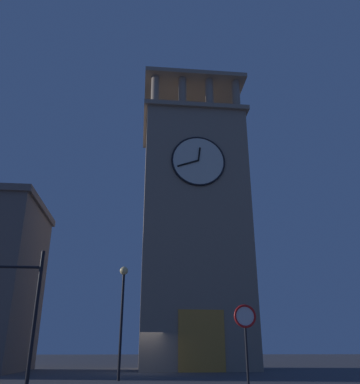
# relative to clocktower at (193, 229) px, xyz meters

# --- Properties ---
(ground_plane) EXTENTS (200.00, 200.00, 0.00)m
(ground_plane) POSITION_rel_clocktower_xyz_m (3.89, 4.29, -10.88)
(ground_plane) COLOR #424247
(clocktower) EXTENTS (8.98, 8.01, 27.33)m
(clocktower) POSITION_rel_clocktower_xyz_m (0.00, 0.00, 0.00)
(clocktower) COLOR gray
(clocktower) RESTS_ON ground_plane
(traffic_signal_near) EXTENTS (4.04, 0.41, 5.50)m
(traffic_signal_near) POSITION_rel_clocktower_xyz_m (9.97, 14.28, -7.31)
(traffic_signal_near) COLOR black
(traffic_signal_near) RESTS_ON ground_plane
(street_lamp) EXTENTS (0.44, 0.44, 5.55)m
(street_lamp) POSITION_rel_clocktower_xyz_m (5.18, 10.70, -7.05)
(street_lamp) COLOR black
(street_lamp) RESTS_ON ground_plane
(no_horn_sign) EXTENTS (0.78, 0.14, 2.88)m
(no_horn_sign) POSITION_rel_clocktower_xyz_m (0.67, 18.22, -8.62)
(no_horn_sign) COLOR black
(no_horn_sign) RESTS_ON ground_plane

